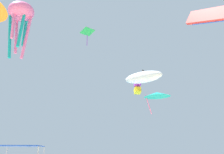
{
  "coord_description": "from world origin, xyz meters",
  "views": [
    {
      "loc": [
        -1.56,
        -14.05,
        2.1
      ],
      "look_at": [
        1.46,
        7.92,
        9.03
      ],
      "focal_mm": 38.87,
      "sensor_mm": 36.0,
      "label": 1
    }
  ],
  "objects_px": {
    "kite_octopus_pink": "(21,14)",
    "kite_box_purple": "(137,87)",
    "kite_delta_teal": "(157,94)",
    "kite_diamond_green": "(87,32)",
    "canopy_tent": "(22,148)",
    "kite_parafoil_red": "(209,16)",
    "kite_inflatable_white": "(143,77)"
  },
  "relations": [
    {
      "from": "kite_delta_teal",
      "to": "kite_parafoil_red",
      "type": "bearing_deg",
      "value": 26.46
    },
    {
      "from": "kite_diamond_green",
      "to": "kite_octopus_pink",
      "type": "bearing_deg",
      "value": -154.96
    },
    {
      "from": "kite_box_purple",
      "to": "kite_inflatable_white",
      "type": "bearing_deg",
      "value": 85.6
    },
    {
      "from": "kite_octopus_pink",
      "to": "kite_delta_teal",
      "type": "distance_m",
      "value": 19.71
    },
    {
      "from": "kite_box_purple",
      "to": "kite_delta_teal",
      "type": "xyz_separation_m",
      "value": [
        -0.76,
        -12.3,
        -4.2
      ]
    },
    {
      "from": "kite_parafoil_red",
      "to": "kite_diamond_green",
      "type": "bearing_deg",
      "value": -167.04
    },
    {
      "from": "kite_inflatable_white",
      "to": "kite_box_purple",
      "type": "xyz_separation_m",
      "value": [
        0.31,
        5.07,
        -0.19
      ]
    },
    {
      "from": "canopy_tent",
      "to": "kite_parafoil_red",
      "type": "distance_m",
      "value": 24.63
    },
    {
      "from": "kite_diamond_green",
      "to": "kite_parafoil_red",
      "type": "bearing_deg",
      "value": -83.65
    },
    {
      "from": "kite_delta_teal",
      "to": "kite_inflatable_white",
      "type": "bearing_deg",
      "value": 141.04
    },
    {
      "from": "kite_delta_teal",
      "to": "kite_box_purple",
      "type": "bearing_deg",
      "value": 141.07
    },
    {
      "from": "canopy_tent",
      "to": "kite_inflatable_white",
      "type": "bearing_deg",
      "value": 48.87
    },
    {
      "from": "kite_box_purple",
      "to": "kite_delta_teal",
      "type": "height_order",
      "value": "kite_box_purple"
    },
    {
      "from": "canopy_tent",
      "to": "kite_delta_teal",
      "type": "bearing_deg",
      "value": 31.92
    },
    {
      "from": "kite_octopus_pink",
      "to": "kite_box_purple",
      "type": "height_order",
      "value": "kite_octopus_pink"
    },
    {
      "from": "kite_inflatable_white",
      "to": "kite_box_purple",
      "type": "distance_m",
      "value": 5.08
    },
    {
      "from": "kite_delta_teal",
      "to": "kite_diamond_green",
      "type": "bearing_deg",
      "value": 172.92
    },
    {
      "from": "kite_inflatable_white",
      "to": "kite_delta_teal",
      "type": "xyz_separation_m",
      "value": [
        -0.45,
        -7.24,
        -4.38
      ]
    },
    {
      "from": "kite_octopus_pink",
      "to": "kite_delta_teal",
      "type": "height_order",
      "value": "kite_octopus_pink"
    },
    {
      "from": "kite_inflatable_white",
      "to": "kite_box_purple",
      "type": "height_order",
      "value": "kite_inflatable_white"
    },
    {
      "from": "kite_parafoil_red",
      "to": "kite_box_purple",
      "type": "bearing_deg",
      "value": 173.61
    },
    {
      "from": "kite_octopus_pink",
      "to": "kite_box_purple",
      "type": "xyz_separation_m",
      "value": [
        17.5,
        10.69,
        -6.06
      ]
    },
    {
      "from": "canopy_tent",
      "to": "kite_octopus_pink",
      "type": "xyz_separation_m",
      "value": [
        -3.87,
        9.64,
        16.41
      ]
    },
    {
      "from": "canopy_tent",
      "to": "kite_delta_teal",
      "type": "height_order",
      "value": "kite_delta_teal"
    },
    {
      "from": "canopy_tent",
      "to": "kite_box_purple",
      "type": "relative_size",
      "value": 1.2
    },
    {
      "from": "kite_parafoil_red",
      "to": "kite_delta_teal",
      "type": "relative_size",
      "value": 1.29
    },
    {
      "from": "kite_diamond_green",
      "to": "kite_parafoil_red",
      "type": "xyz_separation_m",
      "value": [
        13.84,
        -17.93,
        -6.16
      ]
    },
    {
      "from": "kite_diamond_green",
      "to": "kite_octopus_pink",
      "type": "distance_m",
      "value": 16.59
    },
    {
      "from": "kite_parafoil_red",
      "to": "kite_box_purple",
      "type": "relative_size",
      "value": 2.25
    },
    {
      "from": "kite_octopus_pink",
      "to": "kite_parafoil_red",
      "type": "relative_size",
      "value": 1.36
    },
    {
      "from": "canopy_tent",
      "to": "kite_octopus_pink",
      "type": "relative_size",
      "value": 0.39
    },
    {
      "from": "kite_diamond_green",
      "to": "kite_delta_teal",
      "type": "height_order",
      "value": "kite_diamond_green"
    }
  ]
}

